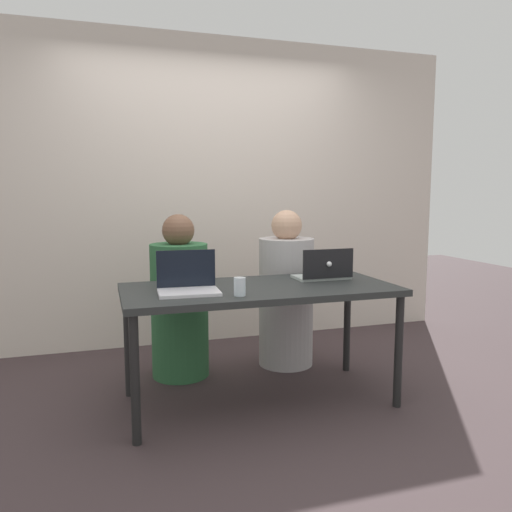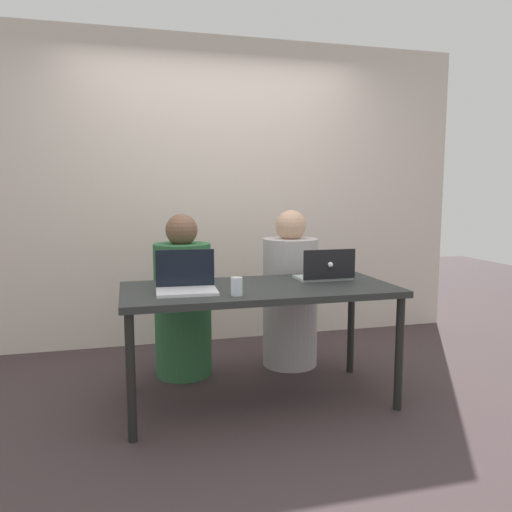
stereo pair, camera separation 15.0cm
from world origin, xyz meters
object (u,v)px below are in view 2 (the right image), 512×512
at_px(person_on_right, 290,297).
at_px(laptop_front_left, 186,283).
at_px(laptop_back_right, 325,273).
at_px(water_glass_left, 237,288).
at_px(person_on_left, 183,304).

xyz_separation_m(person_on_right, laptop_front_left, (-0.86, -0.66, 0.27)).
bearing_deg(person_on_right, laptop_front_left, 35.70).
relative_size(laptop_back_right, water_glass_left, 3.49).
bearing_deg(laptop_front_left, water_glass_left, -31.77).
distance_m(person_on_right, laptop_front_left, 1.12).
relative_size(person_on_left, laptop_back_right, 3.23).
bearing_deg(person_on_right, laptop_back_right, 97.20).
height_order(person_on_right, laptop_front_left, person_on_right).
relative_size(person_on_right, laptop_back_right, 3.28).
bearing_deg(person_on_right, water_glass_left, 52.75).
distance_m(person_on_right, water_glass_left, 1.07).
xyz_separation_m(person_on_right, water_glass_left, (-0.60, -0.84, 0.26)).
bearing_deg(laptop_front_left, person_on_right, 40.39).
relative_size(person_on_left, person_on_right, 0.98).
bearing_deg(person_on_left, water_glass_left, 111.67).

